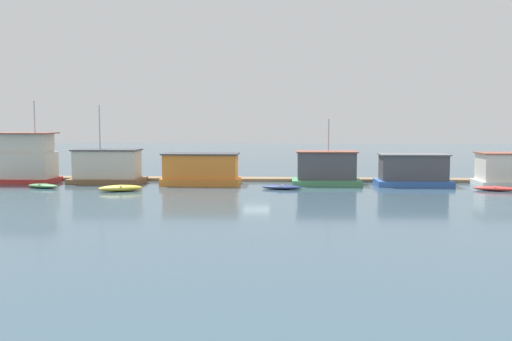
{
  "coord_description": "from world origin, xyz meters",
  "views": [
    {
      "loc": [
        2.85,
        -53.87,
        5.99
      ],
      "look_at": [
        0.0,
        -1.0,
        1.4
      ],
      "focal_mm": 40.0,
      "sensor_mm": 36.0,
      "label": 1
    }
  ],
  "objects": [
    {
      "name": "houseboat_orange",
      "position": [
        -5.25,
        -0.54,
        1.44
      ],
      "size": [
        7.31,
        3.53,
        2.98
      ],
      "color": "orange",
      "rests_on": "ground_plane"
    },
    {
      "name": "ground_plane",
      "position": [
        0.0,
        0.0,
        0.0
      ],
      "size": [
        200.0,
        200.0,
        0.0
      ],
      "primitive_type": "plane",
      "color": "#385160"
    },
    {
      "name": "dock_walkway",
      "position": [
        0.0,
        3.22,
        0.15
      ],
      "size": [
        59.6,
        2.07,
        0.3
      ],
      "primitive_type": "cube",
      "color": "#846B4C",
      "rests_on": "ground_plane"
    },
    {
      "name": "dinghy_green",
      "position": [
        -19.05,
        -4.08,
        0.19
      ],
      "size": [
        3.29,
        2.03,
        0.39
      ],
      "color": "#47844C",
      "rests_on": "ground_plane"
    },
    {
      "name": "dinghy_navy",
      "position": [
        2.42,
        -3.84,
        0.2
      ],
      "size": [
        3.72,
        1.82,
        0.39
      ],
      "color": "navy",
      "rests_on": "ground_plane"
    },
    {
      "name": "houseboat_red",
      "position": [
        -22.66,
        0.29,
        2.26
      ],
      "size": [
        5.9,
        3.91,
        7.96
      ],
      "color": "red",
      "rests_on": "ground_plane"
    },
    {
      "name": "houseboat_brown",
      "position": [
        -14.56,
        0.48,
        1.54
      ],
      "size": [
        6.98,
        4.0,
        7.54
      ],
      "color": "brown",
      "rests_on": "ground_plane"
    },
    {
      "name": "houseboat_blue",
      "position": [
        14.63,
        -0.32,
        1.39
      ],
      "size": [
        6.88,
        3.57,
        2.96
      ],
      "color": "#3866B7",
      "rests_on": "ground_plane"
    },
    {
      "name": "dinghy_red",
      "position": [
        20.85,
        -4.04,
        0.2
      ],
      "size": [
        3.74,
        2.31,
        0.4
      ],
      "color": "red",
      "rests_on": "ground_plane"
    },
    {
      "name": "houseboat_white",
      "position": [
        23.61,
        0.23,
        1.49
      ],
      "size": [
        5.98,
        3.79,
        6.85
      ],
      "color": "white",
      "rests_on": "ground_plane"
    },
    {
      "name": "houseboat_green",
      "position": [
        6.61,
        0.22,
        1.48
      ],
      "size": [
        6.45,
        3.97,
        6.18
      ],
      "color": "#4C9360",
      "rests_on": "ground_plane"
    },
    {
      "name": "dinghy_yellow",
      "position": [
        -11.36,
        -6.12,
        0.27
      ],
      "size": [
        3.95,
        2.4,
        0.54
      ],
      "color": "yellow",
      "rests_on": "ground_plane"
    }
  ]
}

